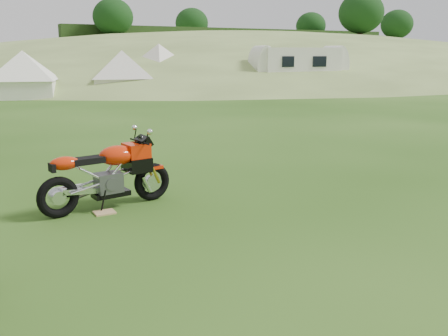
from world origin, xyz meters
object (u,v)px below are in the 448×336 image
tent_mid (123,71)px  caravan (298,69)px  sport_motorcycle (107,170)px  tent_left (24,72)px  plywood_board (105,212)px  tent_right (159,66)px

tent_mid → caravan: tent_mid is taller
tent_mid → caravan: size_ratio=0.54×
sport_motorcycle → tent_mid: bearing=64.6°
tent_left → tent_mid: (4.43, -0.44, 0.01)m
plywood_board → tent_right: 21.40m
plywood_board → tent_left: 18.25m
tent_mid → tent_right: bearing=51.6°
tent_right → caravan: size_ratio=0.59×
plywood_board → caravan: bearing=46.1°
tent_mid → tent_right: size_ratio=0.91×
tent_left → tent_right: (7.08, 1.40, 0.12)m
tent_mid → sport_motorcycle: bearing=-91.7°
sport_motorcycle → tent_mid: size_ratio=0.66×
plywood_board → tent_mid: 18.72m
tent_left → caravan: size_ratio=0.54×
tent_mid → tent_right: (2.64, 1.84, 0.11)m
sport_motorcycle → tent_left: tent_left is taller
tent_right → caravan: (5.86, -4.52, -0.12)m
sport_motorcycle → tent_right: (8.51, 19.35, 0.73)m
plywood_board → tent_mid: size_ratio=0.10×
tent_right → caravan: bearing=-61.6°
tent_mid → tent_right: tent_right is taller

